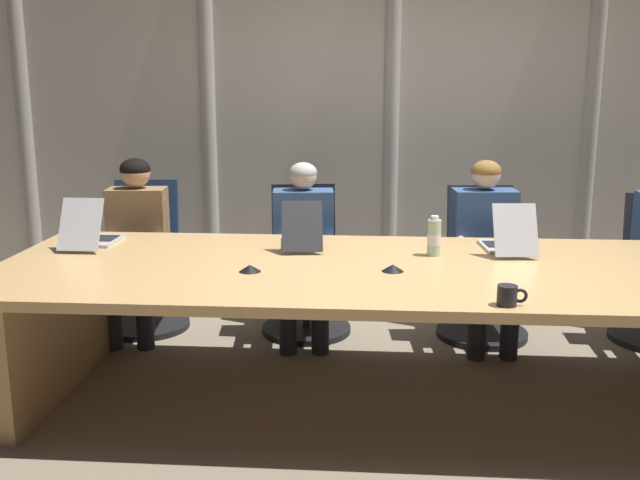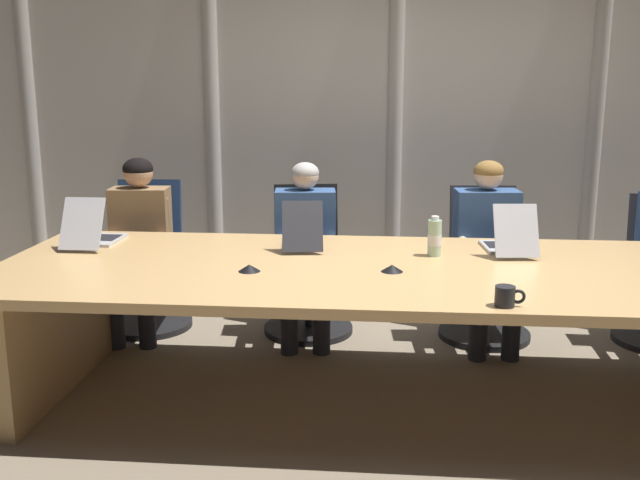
# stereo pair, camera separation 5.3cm
# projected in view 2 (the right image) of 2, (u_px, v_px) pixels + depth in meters

# --- Properties ---
(ground_plane) EXTENTS (14.68, 14.68, 0.00)m
(ground_plane) POSITION_uv_depth(u_px,v_px,m) (396.00, 403.00, 3.83)
(ground_plane) COLOR #7F705B
(conference_table) EXTENTS (4.14, 1.45, 0.75)m
(conference_table) POSITION_uv_depth(u_px,v_px,m) (399.00, 293.00, 3.70)
(conference_table) COLOR tan
(conference_table) RESTS_ON ground_plane
(curtain_backdrop) EXTENTS (7.34, 0.17, 2.95)m
(curtain_backdrop) POSITION_uv_depth(u_px,v_px,m) (397.00, 106.00, 5.58)
(curtain_backdrop) COLOR beige
(curtain_backdrop) RESTS_ON ground_plane
(laptop_left_end) EXTENTS (0.23, 0.47, 0.29)m
(laptop_left_end) POSITION_uv_depth(u_px,v_px,m) (94.00, 235.00, 4.16)
(laptop_left_end) COLOR #BCBCC1
(laptop_left_end) RESTS_ON conference_table
(laptop_left_mid) EXTENTS (0.27, 0.46, 0.28)m
(laptop_left_mid) POSITION_uv_depth(u_px,v_px,m) (302.00, 237.00, 4.10)
(laptop_left_mid) COLOR #2D2D33
(laptop_left_mid) RESTS_ON conference_table
(laptop_center) EXTENTS (0.27, 0.46, 0.28)m
(laptop_center) POSITION_uv_depth(u_px,v_px,m) (508.00, 242.00, 3.98)
(laptop_center) COLOR #BCBCC1
(laptop_center) RESTS_ON conference_table
(office_chair_left_end) EXTENTS (0.60, 0.60, 0.99)m
(office_chair_left_end) POSITION_uv_depth(u_px,v_px,m) (148.00, 272.00, 4.99)
(office_chair_left_end) COLOR navy
(office_chair_left_end) RESTS_ON ground_plane
(office_chair_left_mid) EXTENTS (0.60, 0.61, 0.98)m
(office_chair_left_mid) POSITION_uv_depth(u_px,v_px,m) (308.00, 277.00, 4.89)
(office_chair_left_mid) COLOR black
(office_chair_left_mid) RESTS_ON ground_plane
(office_chair_center) EXTENTS (0.60, 0.60, 0.98)m
(office_chair_center) POSITION_uv_depth(u_px,v_px,m) (485.00, 281.00, 4.79)
(office_chair_center) COLOR #2D2D38
(office_chair_center) RESTS_ON ground_plane
(person_left_end) EXTENTS (0.42, 0.57, 1.17)m
(person_left_end) POSITION_uv_depth(u_px,v_px,m) (138.00, 235.00, 4.77)
(person_left_end) COLOR olive
(person_left_end) RESTS_ON ground_plane
(person_left_mid) EXTENTS (0.44, 0.57, 1.15)m
(person_left_mid) POSITION_uv_depth(u_px,v_px,m) (305.00, 241.00, 4.67)
(person_left_mid) COLOR #335184
(person_left_mid) RESTS_ON ground_plane
(person_center) EXTENTS (0.44, 0.57, 1.18)m
(person_center) POSITION_uv_depth(u_px,v_px,m) (488.00, 242.00, 4.57)
(person_center) COLOR #335184
(person_center) RESTS_ON ground_plane
(water_bottle_primary) EXTENTS (0.07, 0.07, 0.22)m
(water_bottle_primary) POSITION_uv_depth(u_px,v_px,m) (435.00, 238.00, 3.87)
(water_bottle_primary) COLOR #ADD1B2
(water_bottle_primary) RESTS_ON conference_table
(coffee_mug_near) EXTENTS (0.13, 0.08, 0.09)m
(coffee_mug_near) POSITION_uv_depth(u_px,v_px,m) (506.00, 296.00, 3.02)
(coffee_mug_near) COLOR black
(coffee_mug_near) RESTS_ON conference_table
(conference_mic_left_side) EXTENTS (0.11, 0.11, 0.03)m
(conference_mic_left_side) POSITION_uv_depth(u_px,v_px,m) (249.00, 268.00, 3.57)
(conference_mic_left_side) COLOR black
(conference_mic_left_side) RESTS_ON conference_table
(conference_mic_middle) EXTENTS (0.11, 0.11, 0.03)m
(conference_mic_middle) POSITION_uv_depth(u_px,v_px,m) (392.00, 268.00, 3.57)
(conference_mic_middle) COLOR black
(conference_mic_middle) RESTS_ON conference_table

